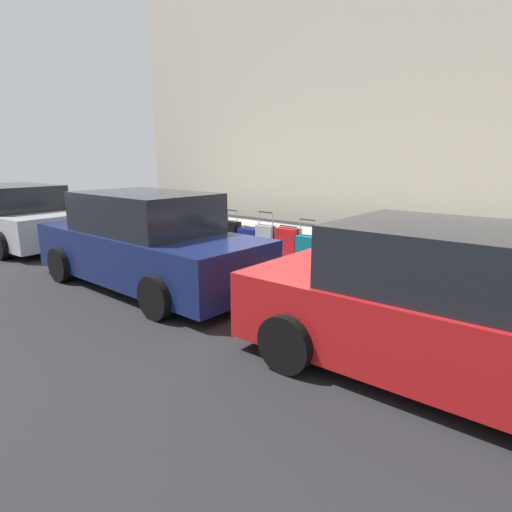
# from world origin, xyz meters

# --- Properties ---
(ground_plane) EXTENTS (40.00, 40.00, 0.00)m
(ground_plane) POSITION_xyz_m (0.00, 0.00, 0.00)
(ground_plane) COLOR black
(sidewalk_curb) EXTENTS (18.00, 5.00, 0.14)m
(sidewalk_curb) POSITION_xyz_m (0.00, -2.50, 0.07)
(sidewalk_curb) COLOR #9E9B93
(sidewalk_curb) RESTS_ON ground_plane
(building_facade_sidewalk_side) EXTENTS (24.00, 3.00, 11.20)m
(building_facade_sidewalk_side) POSITION_xyz_m (0.00, -7.86, 5.60)
(building_facade_sidewalk_side) COLOR #B2A893
(building_facade_sidewalk_side) RESTS_ON ground_plane
(suitcase_red_0) EXTENTS (0.38, 0.20, 0.85)m
(suitcase_red_0) POSITION_xyz_m (-2.94, -0.62, 0.41)
(suitcase_red_0) COLOR red
(suitcase_red_0) RESTS_ON sidewalk_curb
(suitcase_silver_1) EXTENTS (0.35, 0.21, 0.74)m
(suitcase_silver_1) POSITION_xyz_m (-2.50, -0.65, 0.48)
(suitcase_silver_1) COLOR #9EA0A8
(suitcase_silver_1) RESTS_ON sidewalk_curb
(suitcase_navy_2) EXTENTS (0.45, 0.28, 0.78)m
(suitcase_navy_2) POSITION_xyz_m (-2.03, -0.62, 0.50)
(suitcase_navy_2) COLOR navy
(suitcase_navy_2) RESTS_ON sidewalk_curb
(suitcase_black_3) EXTENTS (0.41, 0.23, 0.95)m
(suitcase_black_3) POSITION_xyz_m (-1.52, -0.65, 0.45)
(suitcase_black_3) COLOR black
(suitcase_black_3) RESTS_ON sidewalk_curb
(suitcase_olive_4) EXTENTS (0.47, 0.26, 0.81)m
(suitcase_olive_4) POSITION_xyz_m (-1.01, -0.71, 0.41)
(suitcase_olive_4) COLOR #59601E
(suitcase_olive_4) RESTS_ON sidewalk_curb
(suitcase_maroon_5) EXTENTS (0.43, 0.24, 0.72)m
(suitcase_maroon_5) POSITION_xyz_m (-0.49, -0.69, 0.47)
(suitcase_maroon_5) COLOR maroon
(suitcase_maroon_5) RESTS_ON sidewalk_curb
(suitcase_teal_6) EXTENTS (0.39, 0.28, 0.98)m
(suitcase_teal_6) POSITION_xyz_m (-0.01, -0.63, 0.47)
(suitcase_teal_6) COLOR #0F606B
(suitcase_teal_6) RESTS_ON sidewalk_curb
(suitcase_red_7) EXTENTS (0.47, 0.26, 0.79)m
(suitcase_red_7) POSITION_xyz_m (0.50, -0.72, 0.51)
(suitcase_red_7) COLOR red
(suitcase_red_7) RESTS_ON sidewalk_curb
(suitcase_silver_8) EXTENTS (0.41, 0.19, 1.04)m
(suitcase_silver_8) POSITION_xyz_m (1.01, -0.65, 0.52)
(suitcase_silver_8) COLOR #9EA0A8
(suitcase_silver_8) RESTS_ON sidewalk_curb
(suitcase_navy_9) EXTENTS (0.48, 0.25, 0.68)m
(suitcase_navy_9) POSITION_xyz_m (1.53, -0.72, 0.45)
(suitcase_navy_9) COLOR navy
(suitcase_navy_9) RESTS_ON sidewalk_curb
(suitcase_black_10) EXTENTS (0.38, 0.25, 0.99)m
(suitcase_black_10) POSITION_xyz_m (2.03, -0.74, 0.50)
(suitcase_black_10) COLOR black
(suitcase_black_10) RESTS_ON sidewalk_curb
(suitcase_olive_11) EXTENTS (0.47, 0.29, 0.88)m
(suitcase_olive_11) POSITION_xyz_m (2.52, -0.66, 0.45)
(suitcase_olive_11) COLOR #59601E
(suitcase_olive_11) RESTS_ON sidewalk_curb
(fire_hydrant) EXTENTS (0.39, 0.21, 0.76)m
(fire_hydrant) POSITION_xyz_m (3.48, -0.69, 0.54)
(fire_hydrant) COLOR #99999E
(fire_hydrant) RESTS_ON sidewalk_curb
(bollard_post) EXTENTS (0.16, 0.16, 0.80)m
(bollard_post) POSITION_xyz_m (4.13, -0.54, 0.54)
(bollard_post) COLOR brown
(bollard_post) RESTS_ON sidewalk_curb
(parked_car_red_0) EXTENTS (4.29, 2.15, 1.59)m
(parked_car_red_0) POSITION_xyz_m (-3.22, 1.70, 0.75)
(parked_car_red_0) COLOR #AD1619
(parked_car_red_0) RESTS_ON ground_plane
(parked_car_navy_1) EXTENTS (4.67, 2.03, 1.66)m
(parked_car_navy_1) POSITION_xyz_m (1.82, 1.70, 0.77)
(parked_car_navy_1) COLOR #141E4C
(parked_car_navy_1) RESTS_ON ground_plane
(parked_car_silver_2) EXTENTS (4.71, 2.31, 1.56)m
(parked_car_silver_2) POSITION_xyz_m (7.49, 1.70, 0.73)
(parked_car_silver_2) COLOR #B2B5BA
(parked_car_silver_2) RESTS_ON ground_plane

